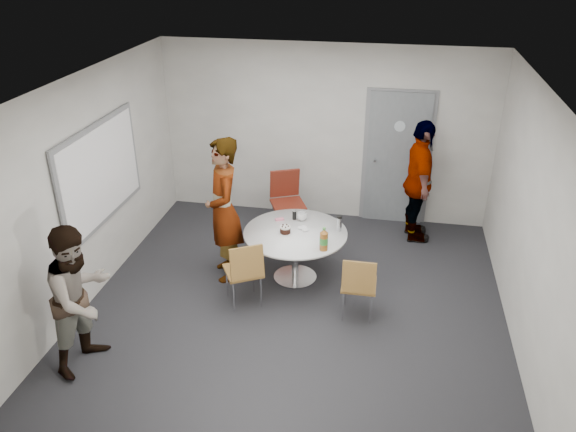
% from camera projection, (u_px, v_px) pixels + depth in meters
% --- Properties ---
extents(floor, '(5.00, 5.00, 0.00)m').
position_uv_depth(floor, '(296.00, 302.00, 6.92)').
color(floor, black).
rests_on(floor, ground).
extents(ceiling, '(5.00, 5.00, 0.00)m').
position_uv_depth(ceiling, '(297.00, 84.00, 5.70)').
color(ceiling, silver).
rests_on(ceiling, wall_back).
extents(wall_back, '(5.00, 0.00, 5.00)m').
position_uv_depth(wall_back, '(325.00, 134.00, 8.50)').
color(wall_back, '#B0AEA7').
rests_on(wall_back, floor).
extents(wall_left, '(0.00, 5.00, 5.00)m').
position_uv_depth(wall_left, '(91.00, 187.00, 6.73)').
color(wall_left, '#B0AEA7').
rests_on(wall_left, floor).
extents(wall_right, '(0.00, 5.00, 5.00)m').
position_uv_depth(wall_right, '(530.00, 223.00, 5.89)').
color(wall_right, '#B0AEA7').
rests_on(wall_right, floor).
extents(wall_front, '(5.00, 0.00, 5.00)m').
position_uv_depth(wall_front, '(238.00, 349.00, 4.12)').
color(wall_front, '#B0AEA7').
rests_on(wall_front, floor).
extents(door, '(1.02, 0.17, 2.12)m').
position_uv_depth(door, '(397.00, 159.00, 8.45)').
color(door, slate).
rests_on(door, wall_back).
extents(whiteboard, '(0.04, 1.90, 1.25)m').
position_uv_depth(whiteboard, '(101.00, 173.00, 6.85)').
color(whiteboard, slate).
rests_on(whiteboard, wall_left).
extents(table, '(1.32, 1.32, 0.99)m').
position_uv_depth(table, '(297.00, 239.00, 7.14)').
color(table, silver).
rests_on(table, floor).
extents(chair_near_left, '(0.58, 0.60, 0.88)m').
position_uv_depth(chair_near_left, '(245.00, 269.00, 6.62)').
color(chair_near_left, brown).
rests_on(chair_near_left, floor).
extents(chair_near_right, '(0.40, 0.43, 0.83)m').
position_uv_depth(chair_near_right, '(359.00, 283.00, 6.41)').
color(chair_near_right, brown).
rests_on(chair_near_right, floor).
extents(chair_far, '(0.62, 0.64, 0.97)m').
position_uv_depth(chair_far, '(287.00, 196.00, 8.29)').
color(chair_far, maroon).
rests_on(chair_far, floor).
extents(person_main, '(0.70, 0.82, 1.90)m').
position_uv_depth(person_main, '(224.00, 210.00, 7.06)').
color(person_main, '#A5C6EA').
rests_on(person_main, floor).
extents(person_left, '(0.79, 0.91, 1.60)m').
position_uv_depth(person_left, '(81.00, 298.00, 5.64)').
color(person_left, white).
rests_on(person_left, floor).
extents(person_right, '(0.59, 1.11, 1.81)m').
position_uv_depth(person_right, '(419.00, 182.00, 7.98)').
color(person_right, black).
rests_on(person_right, floor).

